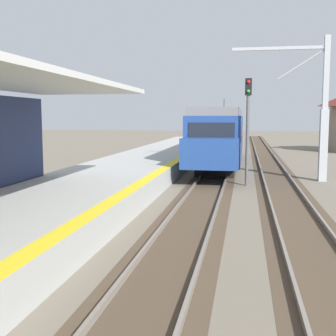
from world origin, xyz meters
TOP-DOWN VIEW (x-y plane):
  - station_platform at (-2.50, 16.00)m, footprint 5.00×80.00m
  - track_pair_nearest_platform at (1.90, 20.00)m, footprint 2.34×120.00m
  - track_pair_middle at (5.30, 20.00)m, footprint 2.34×120.00m
  - approaching_train at (1.90, 31.76)m, footprint 2.93×19.60m
  - rail_signal_post at (3.68, 22.73)m, footprint 0.32×0.34m
  - catenary_pylon_far_side at (7.30, 24.99)m, footprint 5.00×0.40m

SIDE VIEW (x-z plane):
  - track_pair_nearest_platform at x=1.90m, z-range -0.03..0.13m
  - track_pair_middle at x=5.30m, z-range -0.03..0.13m
  - station_platform at x=-2.50m, z-range 0.00..0.90m
  - approaching_train at x=1.90m, z-range -0.20..4.56m
  - rail_signal_post at x=3.68m, z-range 0.59..5.79m
  - catenary_pylon_far_side at x=7.30m, z-range -0.15..7.35m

